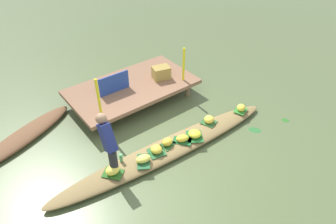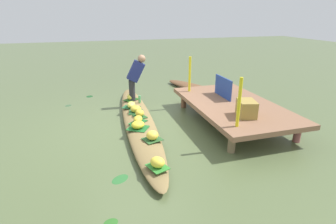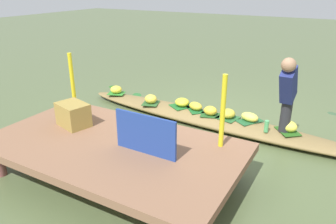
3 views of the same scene
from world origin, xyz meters
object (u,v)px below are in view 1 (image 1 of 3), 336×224
Objects in this scene: vendor_boat at (169,149)px; banana_bunch_1 at (195,134)px; banana_bunch_5 at (112,170)px; banana_bunch_6 at (241,108)px; moored_boat at (24,136)px; water_bottle at (121,158)px; banana_bunch_2 at (182,138)px; vendor_person at (108,141)px; market_banner at (114,83)px; produce_crate at (161,73)px; banana_bunch_0 at (143,159)px; banana_bunch_4 at (157,149)px; banana_bunch_7 at (209,119)px; banana_bunch_3 at (167,142)px.

banana_bunch_1 is at bearing -7.83° from vendor_boat.
banana_bunch_6 is (3.44, -0.16, -0.01)m from banana_bunch_5.
water_bottle reaches higher than moored_boat.
banana_bunch_1 is 0.31m from banana_bunch_2.
vendor_person is 1.49× the size of market_banner.
water_bottle is (1.27, -2.08, 0.19)m from moored_boat.
banana_bunch_1 is at bearing -107.43° from produce_crate.
moored_boat is 5.04m from banana_bunch_6.
banana_bunch_0 is at bearing -78.06° from moored_boat.
banana_bunch_6 is (1.82, -0.04, 0.01)m from banana_bunch_2.
vendor_person reaches higher than water_bottle.
moored_boat is 9.63× the size of banana_bunch_5.
banana_bunch_4 is 1.07× the size of banana_bunch_6.
banana_bunch_7 is 0.52× the size of produce_crate.
water_bottle reaches higher than banana_bunch_2.
vendor_person is at bearing 174.93° from vendor_boat.
banana_bunch_1 is (1.29, -0.07, 0.00)m from banana_bunch_0.
banana_bunch_3 is at bearing -67.42° from moored_boat.
banana_bunch_6 is (2.45, -0.10, 0.00)m from banana_bunch_4.
vendor_person is at bearing 64.76° from banana_bunch_5.
banana_bunch_6 is 1.26× the size of water_bottle.
moored_boat is 3.04m from banana_bunch_4.
banana_bunch_5 is (-0.99, 0.05, 0.01)m from banana_bunch_4.
banana_bunch_0 is 0.67m from banana_bunch_3.
banana_bunch_1 is 0.23× the size of vendor_person.
market_banner is at bearing 57.99° from vendor_person.
banana_bunch_7 is at bearing 5.35° from vendor_boat.
banana_bunch_0 is at bearing 178.78° from banana_bunch_6.
vendor_boat is at bearing 4.05° from banana_bunch_0.
vendor_person is (-2.44, 0.15, 0.60)m from banana_bunch_7.
market_banner reaches higher than produce_crate.
banana_bunch_3 is at bearing -179.89° from banana_bunch_7.
market_banner is (-0.03, 2.07, 0.43)m from banana_bunch_3.
banana_bunch_6 is at bearing -44.78° from market_banner.
banana_bunch_5 is at bearing -115.24° from vendor_person.
banana_bunch_5 is 3.44m from banana_bunch_6.
vendor_person is (-1.55, 0.25, 0.61)m from banana_bunch_2.
vendor_boat is 28.94× the size of water_bottle.
banana_bunch_3 is (0.66, 0.08, 0.01)m from banana_bunch_0.
market_banner is (2.24, -0.21, 0.62)m from moored_boat.
vendor_boat is 22.91× the size of banana_bunch_6.
vendor_boat is at bearing 0.60° from banana_bunch_4.
banana_bunch_5 is 1.44× the size of water_bottle.
water_bottle is at bearing -116.65° from market_banner.
banana_bunch_7 reaches higher than banana_bunch_1.
banana_bunch_6 is at bearing -66.89° from produce_crate.
banana_bunch_6 reaches higher than banana_bunch_4.
banana_bunch_3 is 1.38m from vendor_person.
banana_bunch_5 is at bearing -88.92° from moored_boat.
water_bottle is (0.29, 0.18, 0.00)m from banana_bunch_5.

